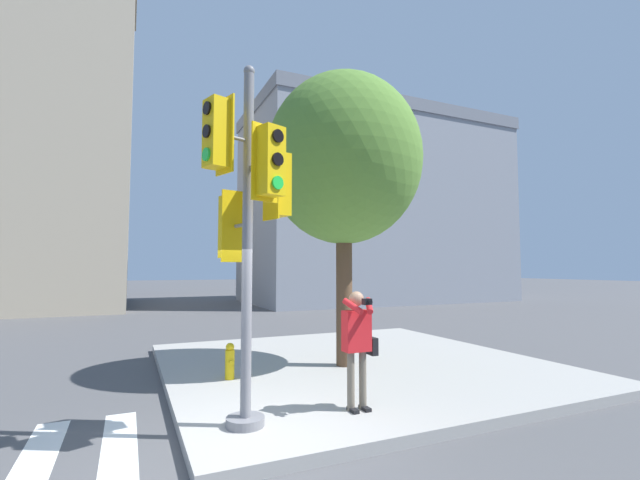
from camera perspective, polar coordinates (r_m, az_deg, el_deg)
ground_plane at (r=5.63m, az=-11.53°, el=-27.19°), size 160.00×160.00×0.00m
sidewalk_corner at (r=9.96m, az=4.56°, el=-16.29°), size 8.00×8.00×0.17m
traffic_signal_pole at (r=5.91m, az=-9.48°, el=4.37°), size 1.29×1.28×4.89m
person_photographer at (r=6.52m, az=5.07°, el=-12.90°), size 0.58×0.54×1.73m
street_tree at (r=9.59m, az=3.18°, el=10.62°), size 3.42×3.42×6.36m
fire_hydrant at (r=8.50m, az=-11.93°, el=-15.53°), size 0.18×0.24×0.67m
building_right at (r=30.47m, az=7.42°, el=4.12°), size 17.83×9.25×12.80m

